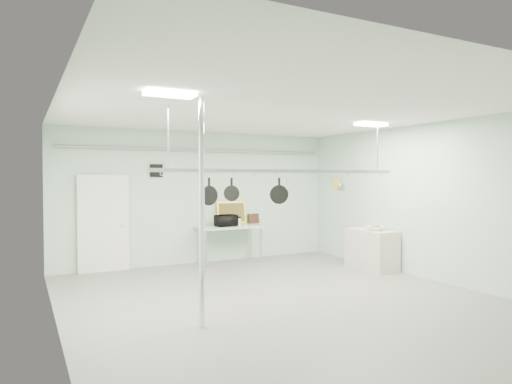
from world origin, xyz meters
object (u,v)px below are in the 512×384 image
chrome_pole (202,213)px  skillet_left (209,191)px  side_cabinet (371,249)px  skillet_mid (232,189)px  skillet_right (279,190)px  pot_rack (286,169)px  fruit_bowl (376,228)px  coffee_canister (238,222)px  prep_table (229,229)px  microwave (226,221)px

chrome_pole → skillet_left: (0.47, 0.90, 0.26)m
side_cabinet → skillet_mid: 4.38m
side_cabinet → skillet_right: 3.56m
pot_rack → skillet_right: pot_rack is taller
side_cabinet → fruit_bowl: bearing=-97.1°
skillet_mid → skillet_right: same height
pot_rack → coffee_canister: size_ratio=25.62×
fruit_bowl → side_cabinet: bearing=82.9°
side_cabinet → coffee_canister: size_ratio=6.41×
side_cabinet → skillet_mid: size_ratio=3.33×
skillet_left → skillet_right: 1.31m
fruit_bowl → skillet_right: (-3.06, -0.95, 0.91)m
prep_table → fruit_bowl: 3.46m
side_cabinet → skillet_mid: skillet_mid is taller
prep_table → chrome_pole: bearing=-118.7°
skillet_mid → pot_rack: bearing=32.6°
microwave → pot_rack: bearing=80.4°
prep_table → side_cabinet: size_ratio=1.33×
chrome_pole → skillet_left: 1.05m
chrome_pole → side_cabinet: chrome_pole is taller
skillet_right → microwave: bearing=98.8°
prep_table → pot_rack: (-0.40, -3.30, 1.40)m
prep_table → fruit_bowl: fruit_bowl is taller
prep_table → skillet_mid: 3.76m
skillet_right → side_cabinet: bearing=35.9°
pot_rack → fruit_bowl: 3.34m
side_cabinet → coffee_canister: 3.21m
prep_table → coffee_canister: (0.21, -0.07, 0.17)m
prep_table → side_cabinet: bearing=-40.8°
chrome_pole → pot_rack: size_ratio=0.67×
microwave → fruit_bowl: 3.51m
fruit_bowl → skillet_right: bearing=-162.8°
chrome_pole → skillet_mid: chrome_pole is taller
prep_table → pot_rack: bearing=-96.9°
coffee_canister → skillet_right: skillet_right is taller
pot_rack → skillet_left: 1.48m
side_cabinet → fruit_bowl: (-0.02, -0.15, 0.50)m
coffee_canister → side_cabinet: bearing=-42.4°
prep_table → microwave: size_ratio=3.20×
fruit_bowl → skillet_left: skillet_left is taller
fruit_bowl → skillet_right: skillet_right is taller
chrome_pole → coffee_canister: bearing=58.7°
pot_rack → coffee_canister: (0.61, 3.23, -1.23)m
skillet_left → pot_rack: bearing=-7.7°
prep_table → skillet_mid: size_ratio=4.44×
coffee_canister → fruit_bowl: coffee_canister is taller
microwave → skillet_mid: (-1.33, -3.27, 0.86)m
skillet_mid → fruit_bowl: bearing=46.0°
chrome_pole → side_cabinet: 5.37m
fruit_bowl → microwave: bearing=138.6°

